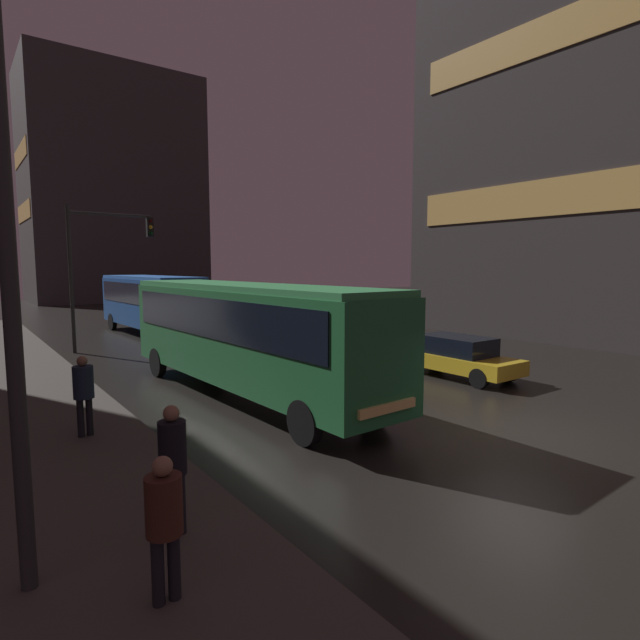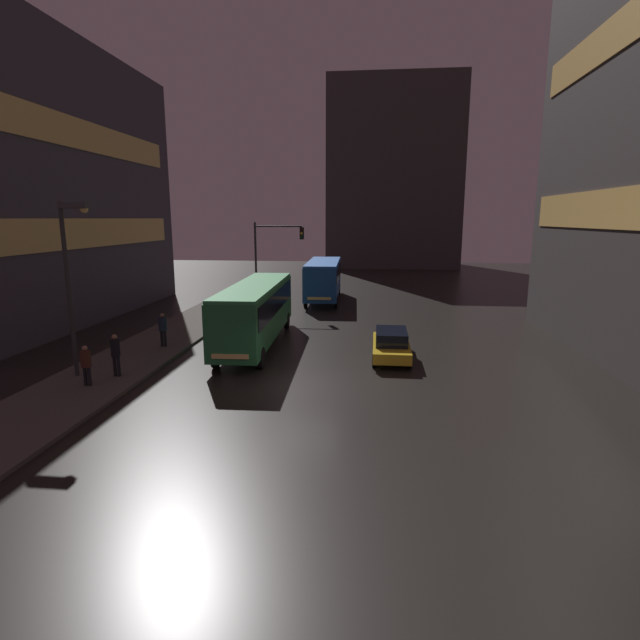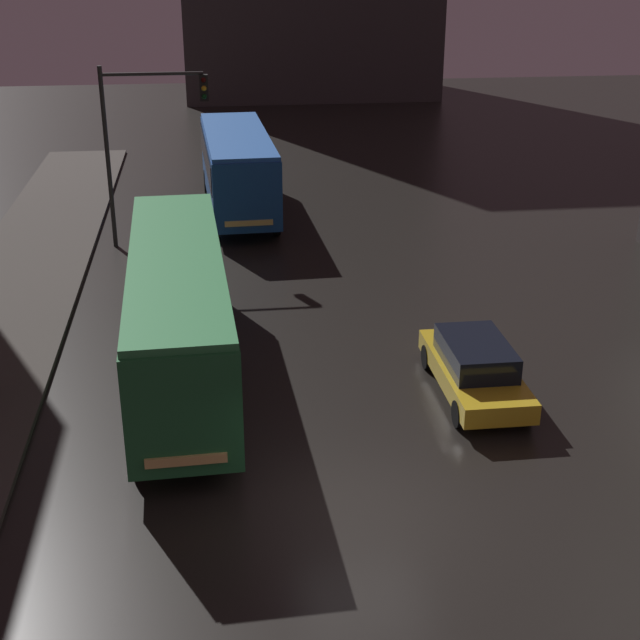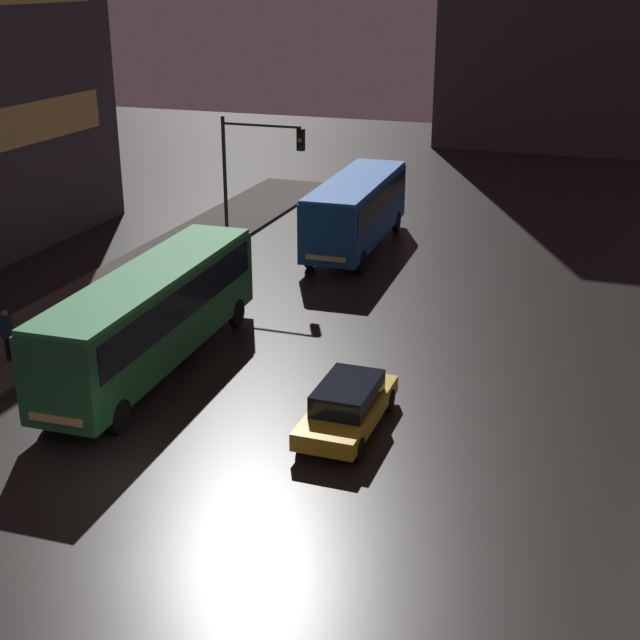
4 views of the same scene
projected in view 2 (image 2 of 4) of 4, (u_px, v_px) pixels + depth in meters
name	position (u px, v px, depth m)	size (l,w,h in m)	color
ground_plane	(307.00, 386.00, 20.39)	(120.00, 120.00, 0.00)	black
sidewalk_left	(185.00, 327.00, 31.06)	(4.00, 48.00, 0.15)	#47423D
building_left_tower	(22.00, 186.00, 32.33)	(10.07, 23.95, 17.55)	#423D47
building_far_backdrop	(393.00, 177.00, 70.34)	(18.07, 12.00, 24.96)	#383333
bus_near	(256.00, 308.00, 26.69)	(2.71, 11.52, 3.32)	#236B38
bus_far	(324.00, 276.00, 41.28)	(2.88, 9.87, 3.29)	#194793
car_taxi	(391.00, 344.00, 24.34)	(1.81, 4.51, 1.42)	gold
pedestrian_near	(115.00, 351.00, 21.04)	(0.52, 0.52, 1.83)	black
pedestrian_mid	(86.00, 362.00, 19.86)	(0.47, 0.47, 1.66)	black
pedestrian_far	(163.00, 326.00, 26.00)	(0.56, 0.56, 1.77)	black
traffic_light_main	(272.00, 250.00, 37.24)	(3.74, 0.35, 6.47)	#2D2D2D
street_lamp_sidewalk	(72.00, 262.00, 20.34)	(1.25, 0.36, 7.25)	#2D2D2D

